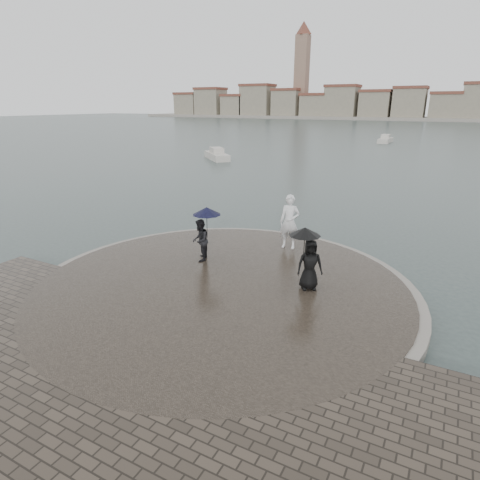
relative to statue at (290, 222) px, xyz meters
The scene contains 8 objects.
ground 7.88m from the statue, 95.01° to the right, with size 400.00×400.00×0.00m, color #2B3835.
kerb_ring 4.46m from the statue, 99.11° to the right, with size 12.50×12.50×0.32m, color gray.
quay_tip 4.46m from the statue, 99.11° to the right, with size 11.90×11.90×0.36m, color #2D261E.
statue is the anchor object (origin of this frame).
visitor_left 3.63m from the statue, 129.34° to the right, with size 1.19×1.08×2.04m.
visitor_right 3.74m from the statue, 59.79° to the right, with size 1.22×1.02×1.95m.
far_skyline 153.20m from the statue, 92.61° to the left, with size 260.00×20.00×37.00m.
boats 35.76m from the statue, 85.36° to the left, with size 46.39×35.31×1.50m.
Camera 1 is at (6.12, -6.69, 5.88)m, focal length 30.00 mm.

